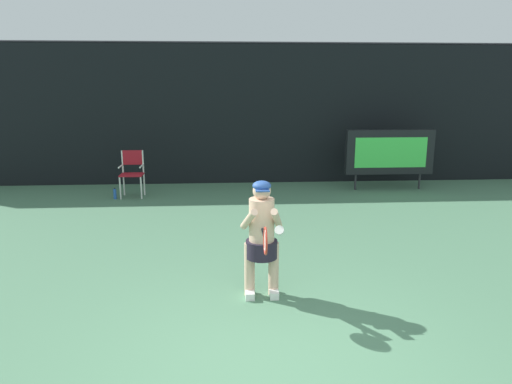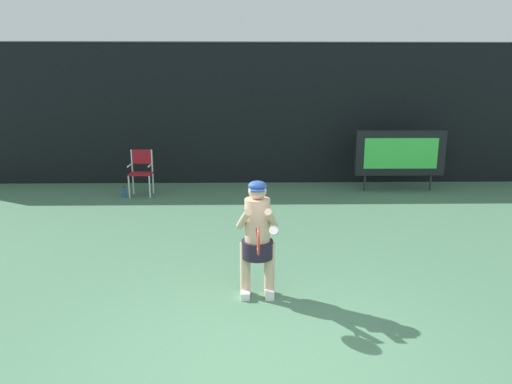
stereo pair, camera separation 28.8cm
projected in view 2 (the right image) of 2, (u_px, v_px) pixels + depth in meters
backdrop_screen at (252, 115)px, 12.10m from camera, size 18.00×0.12×3.66m
scoreboard at (400, 153)px, 11.31m from camera, size 2.20×0.21×1.50m
umpire_chair at (141, 170)px, 10.91m from camera, size 0.52×0.44×1.08m
water_bottle at (124, 192)px, 10.78m from camera, size 0.07×0.07×0.27m
tennis_player at (257, 235)px, 5.61m from camera, size 0.53×0.60×1.47m
tennis_racket at (258, 240)px, 5.06m from camera, size 0.03×0.60×0.31m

